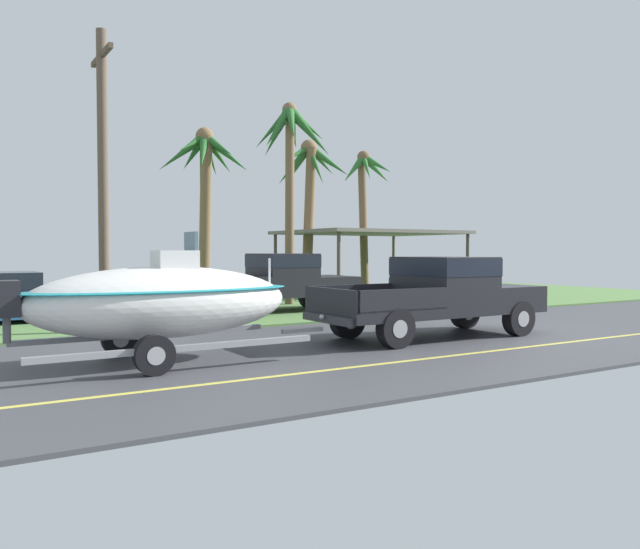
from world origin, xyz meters
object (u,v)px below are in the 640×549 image
at_px(pickup_truck_towing, 443,292).
at_px(parked_pickup_background, 281,280).
at_px(palm_tree_far_left, 205,171).
at_px(palm_tree_near_left, 365,188).
at_px(boat_on_trailer, 161,301).
at_px(carport_awning, 370,234).
at_px(utility_pole, 103,176).
at_px(palm_tree_near_right, 291,149).
at_px(palm_tree_mid, 309,184).
at_px(parked_sedan_near, 444,282).

xyz_separation_m(pickup_truck_towing, parked_pickup_background, (-0.55, 6.76, 0.02)).
bearing_deg(palm_tree_far_left, palm_tree_near_left, 13.53).
xyz_separation_m(boat_on_trailer, carport_awning, (13.11, 11.85, 1.62)).
bearing_deg(utility_pole, palm_tree_near_left, 33.90).
xyz_separation_m(boat_on_trailer, palm_tree_near_right, (7.45, 8.81, 4.43)).
relative_size(palm_tree_near_right, palm_tree_mid, 1.06).
distance_m(parked_sedan_near, carport_awning, 4.16).
height_order(pickup_truck_towing, parked_pickup_background, parked_pickup_background).
height_order(parked_sedan_near, palm_tree_near_left, palm_tree_near_left).
bearing_deg(palm_tree_near_right, palm_tree_far_left, 120.78).
xyz_separation_m(palm_tree_near_left, palm_tree_far_left, (-8.94, -2.15, -0.02)).
bearing_deg(parked_pickup_background, palm_tree_near_left, 41.02).
distance_m(boat_on_trailer, carport_awning, 17.74).
distance_m(palm_tree_near_right, utility_pole, 8.76).
xyz_separation_m(carport_awning, palm_tree_near_right, (-5.66, -3.04, 2.80)).
distance_m(parked_pickup_background, carport_awning, 8.92).
bearing_deg(carport_awning, palm_tree_far_left, 178.79).
distance_m(palm_tree_near_left, palm_tree_far_left, 9.20).
bearing_deg(parked_pickup_background, boat_on_trailer, -131.48).
height_order(carport_awning, utility_pole, utility_pole).
height_order(palm_tree_mid, utility_pole, utility_pole).
xyz_separation_m(palm_tree_mid, palm_tree_far_left, (-5.18, -1.04, 0.08)).
bearing_deg(utility_pole, palm_tree_near_right, 30.45).
xyz_separation_m(parked_pickup_background, utility_pole, (-5.91, -2.29, 2.64)).
xyz_separation_m(boat_on_trailer, parked_pickup_background, (5.97, 6.76, -0.04)).
bearing_deg(boat_on_trailer, pickup_truck_towing, 0.00).
relative_size(parked_pickup_background, utility_pole, 0.81).
height_order(pickup_truck_towing, boat_on_trailer, boat_on_trailer).
bearing_deg(boat_on_trailer, palm_tree_near_left, 44.35).
relative_size(parked_sedan_near, palm_tree_far_left, 0.66).
relative_size(parked_sedan_near, utility_pole, 0.62).
xyz_separation_m(pickup_truck_towing, utility_pole, (-6.45, 4.47, 2.66)).
bearing_deg(utility_pole, palm_tree_far_left, 54.00).
distance_m(palm_tree_near_right, palm_tree_mid, 5.40).
height_order(palm_tree_near_right, palm_tree_mid, palm_tree_near_right).
bearing_deg(pickup_truck_towing, boat_on_trailer, -180.00).
height_order(parked_pickup_background, palm_tree_near_right, palm_tree_near_right).
distance_m(palm_tree_mid, utility_pole, 13.74).
xyz_separation_m(boat_on_trailer, palm_tree_near_left, (14.49, 14.16, 3.90)).
bearing_deg(boat_on_trailer, palm_tree_near_right, 49.78).
height_order(parked_pickup_background, utility_pole, utility_pole).
bearing_deg(parked_pickup_background, carport_awning, 35.53).
relative_size(pickup_truck_towing, palm_tree_near_left, 0.84).
distance_m(pickup_truck_towing, palm_tree_near_right, 9.93).
height_order(pickup_truck_towing, palm_tree_mid, palm_tree_mid).
xyz_separation_m(palm_tree_mid, utility_pole, (-10.66, -8.58, -1.19)).
bearing_deg(palm_tree_near_right, pickup_truck_towing, -96.02).
bearing_deg(palm_tree_near_left, utility_pole, -146.10).
xyz_separation_m(palm_tree_near_left, utility_pole, (-14.42, -9.69, -1.29)).
distance_m(parked_sedan_near, palm_tree_near_right, 8.40).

